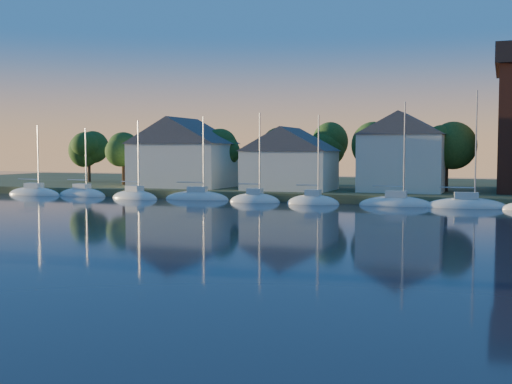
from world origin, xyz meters
The scene contains 8 objects.
ground centered at (0.00, 0.00, 0.00)m, with size 260.00×260.00×0.00m, color black.
shoreline_land centered at (0.00, 75.00, 0.00)m, with size 160.00×50.00×2.00m, color #394126.
wooden_dock centered at (0.00, 52.00, 0.00)m, with size 120.00×3.00×1.00m, color brown.
clubhouse_west centered at (-22.00, 58.00, 5.93)m, with size 13.65×9.45×9.64m.
clubhouse_centre centered at (-6.00, 57.00, 5.13)m, with size 11.55×8.40×8.08m.
clubhouse_east centered at (8.00, 59.00, 6.00)m, with size 10.50×8.40×9.80m.
tree_line centered at (2.00, 63.00, 7.18)m, with size 93.40×5.40×8.90m.
moored_fleet centered at (-8.00, 49.00, 0.10)m, with size 71.50×2.40×12.05m.
Camera 1 is at (19.70, -21.54, 6.02)m, focal length 45.00 mm.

